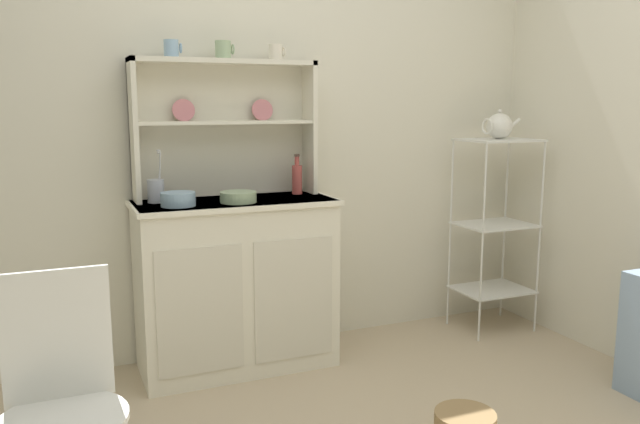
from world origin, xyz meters
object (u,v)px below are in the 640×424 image
object	(u,v)px
hutch_cabinet	(236,282)
porcelain_teapot	(499,126)
jam_bottle	(297,178)
hutch_shelf_unit	(224,118)
bowl_mixing_large	(178,199)
wire_chair	(60,390)
cup_sky_0	(172,49)
bakers_rack	(495,217)
utensil_jar	(156,190)

from	to	relation	value
hutch_cabinet	porcelain_teapot	distance (m)	1.71
jam_bottle	porcelain_teapot	distance (m)	1.21
hutch_shelf_unit	bowl_mixing_large	bearing A→B (deg)	-140.42
hutch_cabinet	wire_chair	xyz separation A→B (m)	(-0.83, -1.14, 0.08)
wire_chair	cup_sky_0	bearing A→B (deg)	50.16
bowl_mixing_large	jam_bottle	size ratio (longest dim) A/B	0.76
hutch_shelf_unit	porcelain_teapot	distance (m)	1.55
bakers_rack	utensil_jar	bearing A→B (deg)	176.13
cup_sky_0	bowl_mixing_large	xyz separation A→B (m)	(-0.03, -0.20, -0.69)
wire_chair	cup_sky_0	xyz separation A→B (m)	(0.58, 1.26, 1.06)
hutch_shelf_unit	bowl_mixing_large	world-z (taller)	hutch_shelf_unit
hutch_shelf_unit	porcelain_teapot	xyz separation A→B (m)	(1.54, -0.21, -0.06)
bowl_mixing_large	utensil_jar	distance (m)	0.17
porcelain_teapot	wire_chair	bearing A→B (deg)	-155.37
wire_chair	utensil_jar	world-z (taller)	utensil_jar
hutch_shelf_unit	porcelain_teapot	size ratio (longest dim) A/B	3.87
jam_bottle	wire_chair	bearing A→B (deg)	-134.30
wire_chair	utensil_jar	bearing A→B (deg)	53.66
hutch_cabinet	cup_sky_0	xyz separation A→B (m)	(-0.25, 0.12, 1.14)
bowl_mixing_large	wire_chair	bearing A→B (deg)	-117.15
bowl_mixing_large	utensil_jar	xyz separation A→B (m)	(-0.08, 0.15, 0.03)
bowl_mixing_large	porcelain_teapot	bearing A→B (deg)	0.73
bakers_rack	wire_chair	world-z (taller)	bakers_rack
bakers_rack	porcelain_teapot	distance (m)	0.52
bakers_rack	jam_bottle	distance (m)	1.21
jam_bottle	porcelain_teapot	xyz separation A→B (m)	(1.17, -0.14, 0.26)
hutch_shelf_unit	bakers_rack	size ratio (longest dim) A/B	0.82
wire_chair	cup_sky_0	world-z (taller)	cup_sky_0
hutch_shelf_unit	cup_sky_0	world-z (taller)	cup_sky_0
cup_sky_0	porcelain_teapot	xyz separation A→B (m)	(1.79, -0.17, -0.38)
utensil_jar	porcelain_teapot	bearing A→B (deg)	-3.87
hutch_cabinet	jam_bottle	bearing A→B (deg)	13.41
jam_bottle	utensil_jar	xyz separation A→B (m)	(-0.72, -0.01, -0.02)
utensil_jar	porcelain_teapot	xyz separation A→B (m)	(1.90, -0.13, 0.28)
hutch_cabinet	hutch_shelf_unit	size ratio (longest dim) A/B	1.07
hutch_shelf_unit	wire_chair	bearing A→B (deg)	-122.60
cup_sky_0	bowl_mixing_large	world-z (taller)	cup_sky_0
wire_chair	bowl_mixing_large	distance (m)	1.25
bakers_rack	utensil_jar	distance (m)	1.92
utensil_jar	porcelain_teapot	size ratio (longest dim) A/B	1.07
hutch_shelf_unit	cup_sky_0	size ratio (longest dim) A/B	11.02
wire_chair	porcelain_teapot	size ratio (longest dim) A/B	3.60
bowl_mixing_large	porcelain_teapot	xyz separation A→B (m)	(1.82, 0.02, 0.31)
bakers_rack	hutch_shelf_unit	bearing A→B (deg)	172.11
bakers_rack	cup_sky_0	bearing A→B (deg)	174.50
hutch_cabinet	utensil_jar	distance (m)	0.60
hutch_shelf_unit	wire_chair	xyz separation A→B (m)	(-0.83, -1.30, -0.73)
cup_sky_0	jam_bottle	xyz separation A→B (m)	(0.62, -0.04, -0.64)
hutch_shelf_unit	wire_chair	world-z (taller)	hutch_shelf_unit
hutch_cabinet	porcelain_teapot	world-z (taller)	porcelain_teapot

